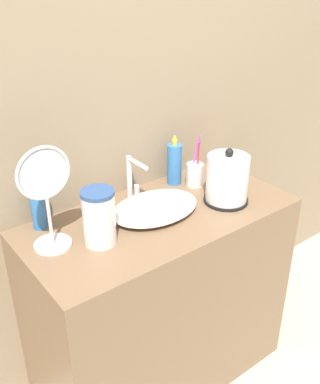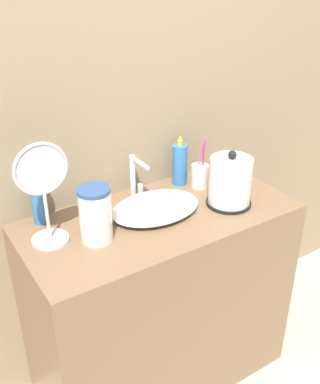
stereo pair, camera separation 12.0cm
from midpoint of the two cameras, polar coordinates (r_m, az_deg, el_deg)
The scene contains 11 objects.
wall_back at distance 1.76m, azimuth -7.57°, elevation 13.55°, with size 6.00×0.04×2.60m.
vanity_counter at distance 1.97m, azimuth -1.76°, elevation -13.64°, with size 1.07×0.51×0.85m.
sink_basin at distance 1.72m, azimuth -2.63°, elevation -2.02°, with size 0.36×0.25×0.05m.
faucet at distance 1.80m, azimuth -5.42°, elevation 2.08°, with size 0.06×0.13×0.18m.
electric_kettle at distance 1.78m, azimuth 6.62°, elevation 1.41°, with size 0.18×0.18×0.23m.
toothbrush_cup at distance 1.91m, azimuth 2.64°, elevation 2.29°, with size 0.07×0.07×0.23m.
lotion_bottle at distance 1.64m, azimuth -10.00°, elevation -2.31°, with size 0.06×0.06×0.17m.
shampoo_bottle at distance 1.67m, azimuth -17.28°, elevation -1.76°, with size 0.05×0.05×0.21m.
mouthwash_bottle at distance 1.92m, azimuth 0.03°, elevation 3.64°, with size 0.06×0.06×0.22m.
vanity_mirror at distance 1.50m, azimuth -16.51°, elevation -0.18°, with size 0.18×0.13×0.37m.
water_pitcher at distance 1.53m, azimuth -10.01°, elevation -3.22°, with size 0.11×0.11×0.20m.
Camera 1 is at (-0.90, -0.92, 1.73)m, focal length 42.00 mm.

